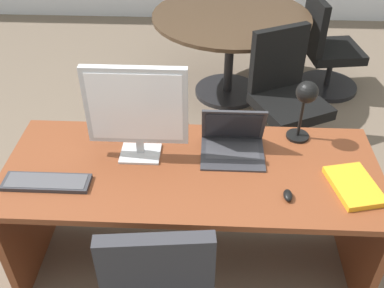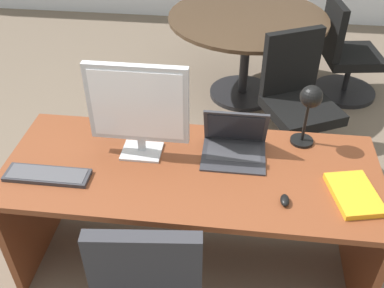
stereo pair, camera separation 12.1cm
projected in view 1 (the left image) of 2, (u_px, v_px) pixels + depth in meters
name	position (u px, v px, depth m)	size (l,w,h in m)	color
ground	(200.00, 118.00, 3.79)	(12.00, 12.00, 0.00)	#6B5B4C
desk	(192.00, 192.00, 2.32)	(1.85, 0.73, 0.74)	brown
monitor	(136.00, 109.00, 2.06)	(0.49, 0.16, 0.50)	#B7BABF
laptop	(233.00, 137.00, 2.22)	(0.32, 0.27, 0.24)	#2D2D33
keyboard	(47.00, 182.00, 2.05)	(0.41, 0.12, 0.02)	#2D2D33
mouse	(288.00, 195.00, 1.98)	(0.04, 0.07, 0.03)	black
desk_lamp	(305.00, 99.00, 2.17)	(0.12, 0.14, 0.35)	black
book	(354.00, 186.00, 2.03)	(0.25, 0.32, 0.03)	orange
meeting_table	(230.00, 35.00, 3.76)	(1.32, 1.32, 0.76)	black
meeting_chair_near	(326.00, 55.00, 3.97)	(0.56, 0.56, 0.87)	black
meeting_chair_far	(285.00, 107.00, 3.24)	(0.62, 0.63, 0.93)	black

